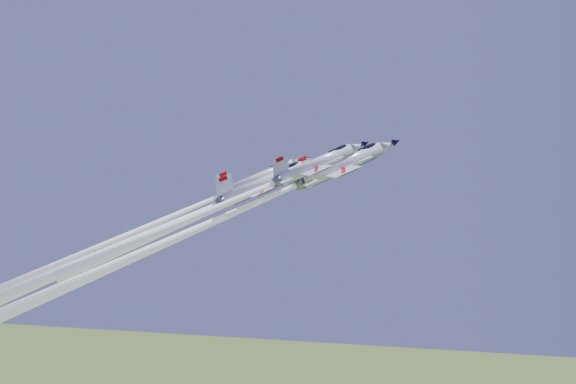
% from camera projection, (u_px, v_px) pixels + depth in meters
% --- Properties ---
extents(jet_lead, '(42.29, 27.03, 45.40)m').
position_uv_depth(jet_lead, '(212.00, 222.00, 89.71)').
color(jet_lead, white).
extents(jet_left, '(37.73, 24.12, 39.93)m').
position_uv_depth(jet_left, '(149.00, 226.00, 96.49)').
color(jet_left, white).
extents(jet_right, '(29.89, 19.07, 28.82)m').
position_uv_depth(jet_right, '(231.00, 202.00, 84.67)').
color(jet_right, white).
extents(jet_slot, '(33.97, 21.67, 33.04)m').
position_uv_depth(jet_slot, '(167.00, 226.00, 87.02)').
color(jet_slot, white).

